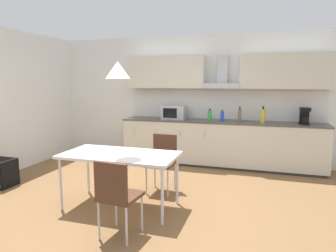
# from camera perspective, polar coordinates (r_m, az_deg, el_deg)

# --- Properties ---
(ground_plane) EXTENTS (8.60, 7.76, 0.02)m
(ground_plane) POSITION_cam_1_polar(r_m,az_deg,el_deg) (4.27, -5.04, -14.87)
(ground_plane) COLOR brown
(wall_back) EXTENTS (6.88, 0.10, 2.62)m
(wall_back) POSITION_cam_1_polar(r_m,az_deg,el_deg) (6.45, 3.76, 5.20)
(wall_back) COLOR white
(wall_back) RESTS_ON ground_plane
(kitchen_counter) EXTENTS (3.95, 0.63, 0.91)m
(kitchen_counter) POSITION_cam_1_polar(r_m,az_deg,el_deg) (6.08, 9.80, -3.23)
(kitchen_counter) COLOR #333333
(kitchen_counter) RESTS_ON ground_plane
(backsplash_tile) EXTENTS (3.93, 0.02, 0.59)m
(backsplash_tile) POSITION_cam_1_polar(r_m,az_deg,el_deg) (6.26, 10.32, 3.99)
(backsplash_tile) COLOR silver
(backsplash_tile) RESTS_ON kitchen_counter
(upper_wall_cabinets) EXTENTS (3.93, 0.40, 0.65)m
(upper_wall_cabinets) POSITION_cam_1_polar(r_m,az_deg,el_deg) (6.09, 10.30, 10.06)
(upper_wall_cabinets) COLOR beige
(microwave) EXTENTS (0.48, 0.35, 0.28)m
(microwave) POSITION_cam_1_polar(r_m,az_deg,el_deg) (6.18, 1.18, 2.62)
(microwave) COLOR #ADADB2
(microwave) RESTS_ON kitchen_counter
(coffee_maker) EXTENTS (0.18, 0.19, 0.30)m
(coffee_maker) POSITION_cam_1_polar(r_m,az_deg,el_deg) (6.02, 24.56, 1.78)
(coffee_maker) COLOR black
(coffee_maker) RESTS_ON kitchen_counter
(bottle_green) EXTENTS (0.08, 0.08, 0.24)m
(bottle_green) POSITION_cam_1_polar(r_m,az_deg,el_deg) (5.99, 7.95, 2.01)
(bottle_green) COLOR green
(bottle_green) RESTS_ON kitchen_counter
(bottle_yellow) EXTENTS (0.08, 0.08, 0.31)m
(bottle_yellow) POSITION_cam_1_polar(r_m,az_deg,el_deg) (5.89, 17.62, 1.87)
(bottle_yellow) COLOR yellow
(bottle_yellow) RESTS_ON kitchen_counter
(bottle_brown) EXTENTS (0.07, 0.07, 0.29)m
(bottle_brown) POSITION_cam_1_polar(r_m,az_deg,el_deg) (5.94, 13.49, 2.01)
(bottle_brown) COLOR brown
(bottle_brown) RESTS_ON kitchen_counter
(bottle_blue) EXTENTS (0.07, 0.07, 0.22)m
(bottle_blue) POSITION_cam_1_polar(r_m,az_deg,el_deg) (5.98, 10.27, 1.83)
(bottle_blue) COLOR blue
(bottle_blue) RESTS_ON kitchen_counter
(dining_table) EXTENTS (1.52, 0.77, 0.74)m
(dining_table) POSITION_cam_1_polar(r_m,az_deg,el_deg) (4.03, -9.16, -5.86)
(dining_table) COLOR white
(dining_table) RESTS_ON ground_plane
(chair_far_right) EXTENTS (0.42, 0.42, 0.87)m
(chair_far_right) POSITION_cam_1_polar(r_m,az_deg,el_deg) (4.63, -1.00, -5.89)
(chair_far_right) COLOR #4C2D1E
(chair_far_right) RESTS_ON ground_plane
(chair_near_right) EXTENTS (0.44, 0.44, 0.87)m
(chair_near_right) POSITION_cam_1_polar(r_m,az_deg,el_deg) (3.28, -9.83, -12.19)
(chair_near_right) COLOR #4C2D1E
(chair_near_right) RESTS_ON ground_plane
(pendant_lamp) EXTENTS (0.32, 0.32, 0.22)m
(pendant_lamp) POSITION_cam_1_polar(r_m,az_deg,el_deg) (3.91, -9.56, 10.47)
(pendant_lamp) COLOR silver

